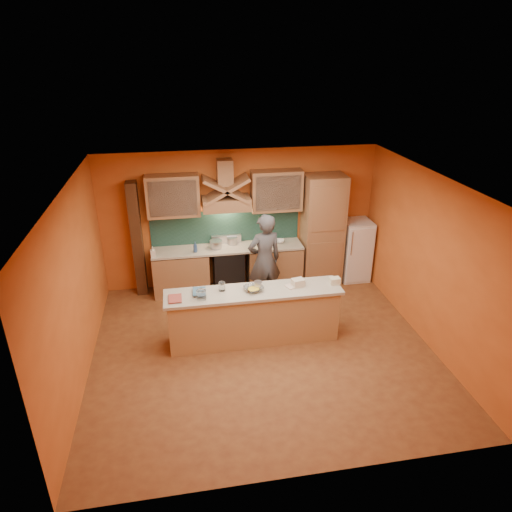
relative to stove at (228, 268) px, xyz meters
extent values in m
cube|color=brown|center=(0.30, -2.20, -0.45)|extent=(5.50, 5.00, 0.01)
cube|color=white|center=(0.30, -2.20, 2.35)|extent=(5.50, 5.00, 0.01)
cube|color=orange|center=(0.30, 0.30, 0.95)|extent=(5.50, 0.02, 2.80)
cube|color=orange|center=(0.30, -4.70, 0.95)|extent=(5.50, 0.02, 2.80)
cube|color=orange|center=(-2.45, -2.20, 0.95)|extent=(0.02, 5.00, 2.80)
cube|color=orange|center=(3.05, -2.20, 0.95)|extent=(0.02, 5.00, 2.80)
cube|color=#A06F49|center=(-0.95, 0.00, -0.02)|extent=(1.10, 0.60, 0.86)
cube|color=#A06F49|center=(0.95, 0.00, -0.02)|extent=(1.10, 0.60, 0.86)
cube|color=#B5AC99|center=(0.00, 0.00, 0.45)|extent=(3.00, 0.62, 0.04)
cube|color=black|center=(0.00, 0.00, 0.00)|extent=(0.60, 0.58, 0.90)
cube|color=#1B3C35|center=(0.00, 0.28, 0.80)|extent=(3.00, 0.03, 0.70)
cube|color=#A06F49|center=(0.00, 0.05, 1.37)|extent=(0.92, 0.50, 0.24)
cube|color=#A06F49|center=(0.00, 0.15, 1.95)|extent=(0.30, 0.30, 0.50)
cube|color=#A06F49|center=(-1.00, 0.12, 1.55)|extent=(1.00, 0.35, 0.80)
cube|color=#A06F49|center=(1.00, 0.12, 1.55)|extent=(1.00, 0.35, 0.80)
cube|color=#A06F49|center=(1.95, 0.00, 0.70)|extent=(0.80, 0.60, 2.30)
cube|color=white|center=(2.70, 0.00, 0.20)|extent=(0.58, 0.60, 1.30)
cube|color=#472816|center=(-1.75, 0.15, 0.70)|extent=(0.20, 0.30, 2.30)
cube|color=tan|center=(0.20, -1.90, -0.01)|extent=(2.80, 0.55, 0.88)
cube|color=#B5AC99|center=(0.20, -1.90, 0.47)|extent=(2.90, 0.62, 0.05)
imported|color=#4C4C51|center=(0.61, -0.72, 0.46)|extent=(0.75, 0.57, 1.83)
cylinder|color=#B0AFB6|center=(-0.23, 0.00, 0.53)|extent=(0.27, 0.27, 0.16)
cylinder|color=#B6B4BB|center=(0.11, 0.14, 0.52)|extent=(0.23, 0.23, 0.15)
imported|color=white|center=(-1.45, -0.23, 0.58)|extent=(0.11, 0.11, 0.21)
imported|color=#2E4C80|center=(-0.65, -0.13, 0.58)|extent=(0.10, 0.10, 0.22)
imported|color=silver|center=(1.06, 0.04, 0.50)|extent=(0.25, 0.25, 0.06)
cube|color=white|center=(0.75, -0.09, 0.52)|extent=(0.32, 0.28, 0.09)
imported|color=#A2433A|center=(-1.17, -1.97, 0.51)|extent=(0.21, 0.28, 0.03)
imported|color=teal|center=(-0.78, -1.82, 0.53)|extent=(0.23, 0.30, 0.02)
cylinder|color=white|center=(-0.65, -2.03, 0.57)|extent=(0.16, 0.16, 0.16)
cylinder|color=white|center=(-0.31, -1.80, 0.57)|extent=(0.13, 0.13, 0.15)
cube|color=white|center=(0.29, -1.81, 0.54)|extent=(0.14, 0.14, 0.09)
imported|color=white|center=(0.20, -1.89, 0.53)|extent=(0.39, 0.39, 0.07)
cube|color=beige|center=(0.87, -1.85, 0.50)|extent=(0.29, 0.25, 0.02)
cube|color=beige|center=(0.95, -1.86, 0.56)|extent=(0.22, 0.19, 0.12)
cube|color=#EEE7C4|center=(1.58, -1.88, 0.55)|extent=(0.18, 0.14, 0.10)
camera|label=1|loc=(-0.89, -8.31, 4.10)|focal=32.00mm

